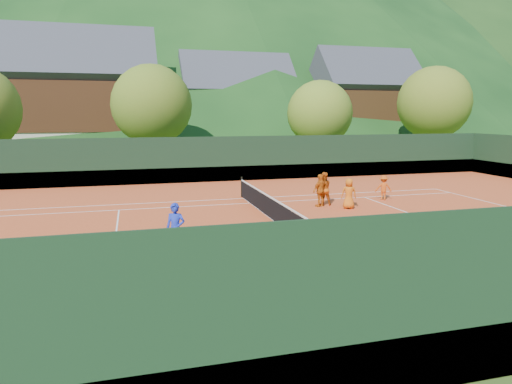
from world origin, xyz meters
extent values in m
plane|color=#2F4C17|center=(0.00, 0.00, 0.00)|extent=(400.00, 400.00, 0.00)
cube|color=#C54720|center=(0.00, 0.00, 0.01)|extent=(40.00, 24.00, 0.02)
cone|color=black|center=(90.00, 150.00, 47.50)|extent=(260.00, 260.00, 95.00)
imported|color=#1B2DAF|center=(-4.45, -3.58, 0.86)|extent=(0.72, 0.60, 1.69)
imported|color=#CD5912|center=(3.37, 2.70, 0.84)|extent=(0.84, 0.68, 1.64)
imported|color=#CE6112|center=(3.08, 2.39, 0.82)|extent=(1.02, 0.73, 1.60)
imported|color=orange|center=(4.20, 1.60, 0.75)|extent=(0.82, 0.66, 1.46)
imported|color=#D24E12|center=(6.97, 3.15, 0.67)|extent=(0.96, 0.76, 1.30)
sphere|color=yellow|center=(-3.14, -5.73, 0.05)|extent=(0.07, 0.07, 0.07)
sphere|color=yellow|center=(-0.49, -2.13, 0.05)|extent=(0.07, 0.07, 0.07)
sphere|color=yellow|center=(-0.12, -0.99, 0.05)|extent=(0.07, 0.07, 0.07)
sphere|color=yellow|center=(2.92, -5.22, 0.05)|extent=(0.07, 0.07, 0.07)
sphere|color=yellow|center=(-0.72, -8.02, 0.05)|extent=(0.07, 0.07, 0.07)
sphere|color=yellow|center=(-3.00, -6.92, 0.05)|extent=(0.07, 0.07, 0.07)
sphere|color=yellow|center=(1.70, -3.94, 0.05)|extent=(0.07, 0.07, 0.07)
sphere|color=yellow|center=(-4.70, -5.37, 0.05)|extent=(0.07, 0.07, 0.07)
sphere|color=yellow|center=(-0.58, -7.27, 0.05)|extent=(0.07, 0.07, 0.07)
sphere|color=yellow|center=(0.93, -3.83, 0.05)|extent=(0.07, 0.07, 0.07)
sphere|color=yellow|center=(-6.10, -9.33, 0.05)|extent=(0.07, 0.07, 0.07)
sphere|color=yellow|center=(-5.63, -2.43, 0.05)|extent=(0.07, 0.07, 0.07)
sphere|color=yellow|center=(-0.15, -5.85, 0.05)|extent=(0.07, 0.07, 0.07)
sphere|color=yellow|center=(-3.75, -6.06, 0.05)|extent=(0.07, 0.07, 0.07)
sphere|color=yellow|center=(3.37, -5.23, 0.05)|extent=(0.07, 0.07, 0.07)
sphere|color=yellow|center=(-2.04, -6.48, 0.05)|extent=(0.07, 0.07, 0.07)
sphere|color=yellow|center=(2.81, -4.45, 0.05)|extent=(0.07, 0.07, 0.07)
sphere|color=yellow|center=(-3.57, -3.29, 0.05)|extent=(0.07, 0.07, 0.07)
cube|color=white|center=(11.88, 0.00, 0.02)|extent=(0.06, 10.97, 0.00)
cube|color=white|center=(0.00, -5.49, 0.02)|extent=(23.77, 0.06, 0.00)
cube|color=white|center=(0.00, 5.49, 0.02)|extent=(23.77, 0.06, 0.00)
cube|color=silver|center=(0.00, -4.12, 0.02)|extent=(23.77, 0.06, 0.00)
cube|color=white|center=(0.00, 4.12, 0.02)|extent=(23.77, 0.06, 0.00)
cube|color=white|center=(-6.40, 0.00, 0.02)|extent=(0.06, 8.23, 0.00)
cube|color=white|center=(6.40, 0.00, 0.02)|extent=(0.06, 8.23, 0.00)
cube|color=white|center=(0.00, 0.00, 0.02)|extent=(12.80, 0.06, 0.00)
cube|color=white|center=(0.00, 0.00, 0.02)|extent=(0.06, 10.97, 0.00)
cube|color=black|center=(0.00, 0.00, 0.47)|extent=(0.03, 11.97, 0.90)
cube|color=white|center=(0.00, 0.00, 0.94)|extent=(0.05, 11.97, 0.06)
cylinder|color=black|center=(0.00, -5.99, 0.57)|extent=(0.10, 0.10, 1.10)
cylinder|color=black|center=(0.00, 5.99, 0.57)|extent=(0.10, 0.10, 1.10)
cube|color=black|center=(0.00, 12.00, 1.52)|extent=(40.00, 0.05, 3.00)
cube|color=#175322|center=(0.00, 12.00, 0.52)|extent=(40.40, 0.05, 1.00)
cube|color=black|center=(0.00, -12.00, 1.52)|extent=(40.00, 0.05, 3.00)
cube|color=#195724|center=(0.00, -12.00, 0.52)|extent=(40.40, 0.05, 1.00)
cylinder|color=black|center=(-7.68, -4.75, 0.30)|extent=(0.02, 0.02, 0.55)
cylinder|color=black|center=(-7.13, -4.75, 0.30)|extent=(0.02, 0.02, 0.55)
cylinder|color=black|center=(-7.68, -4.20, 0.30)|extent=(0.02, 0.02, 0.55)
cylinder|color=black|center=(-7.13, -4.20, 0.30)|extent=(0.02, 0.02, 0.55)
cube|color=black|center=(-7.40, -4.47, 0.57)|extent=(0.55, 0.55, 0.02)
cube|color=black|center=(-7.40, -4.75, 0.80)|extent=(0.55, 0.02, 0.45)
cube|color=black|center=(-7.40, -4.20, 0.80)|extent=(0.55, 0.02, 0.45)
cube|color=black|center=(-7.68, -4.47, 0.80)|extent=(0.02, 0.55, 0.45)
cube|color=black|center=(-7.13, -4.47, 0.80)|extent=(0.02, 0.55, 0.45)
sphere|color=#CCE526|center=(-7.61, -4.68, 0.99)|extent=(0.07, 0.07, 0.07)
sphere|color=#CCE526|center=(-7.61, -4.54, 0.99)|extent=(0.07, 0.07, 0.07)
sphere|color=#CCE526|center=(-7.61, -4.41, 0.99)|extent=(0.07, 0.07, 0.07)
sphere|color=#CCE526|center=(-7.61, -4.27, 0.99)|extent=(0.07, 0.07, 0.07)
sphere|color=#CCE526|center=(-7.47, -4.68, 0.99)|extent=(0.07, 0.07, 0.07)
sphere|color=#CCE526|center=(-7.47, -4.54, 0.99)|extent=(0.07, 0.07, 0.07)
sphere|color=#CCE526|center=(-7.47, -4.41, 0.99)|extent=(0.07, 0.07, 0.07)
sphere|color=#CCE526|center=(-7.47, -4.27, 0.99)|extent=(0.07, 0.07, 0.07)
sphere|color=#CCE526|center=(-7.33, -4.68, 0.99)|extent=(0.07, 0.07, 0.07)
sphere|color=#CCE526|center=(-7.33, -4.54, 0.99)|extent=(0.07, 0.07, 0.07)
sphere|color=#CCE526|center=(-7.33, -4.41, 0.99)|extent=(0.07, 0.07, 0.07)
sphere|color=#CCE526|center=(-7.33, -4.27, 0.99)|extent=(0.07, 0.07, 0.07)
sphere|color=#CCE526|center=(-7.20, -4.68, 0.99)|extent=(0.07, 0.07, 0.07)
sphere|color=#CCE526|center=(-7.20, -4.54, 0.99)|extent=(0.07, 0.07, 0.07)
sphere|color=#CCE526|center=(-7.20, -4.41, 0.99)|extent=(0.07, 0.07, 0.07)
sphere|color=#CCE526|center=(-7.20, -4.27, 0.99)|extent=(0.07, 0.07, 0.07)
cube|color=beige|center=(-10.00, 30.00, 1.44)|extent=(12.00, 9.00, 2.88)
cube|color=#371D0F|center=(-10.00, 30.00, 5.12)|extent=(12.24, 9.18, 4.48)
cube|color=#3F3F47|center=(-10.00, 30.00, 7.96)|extent=(13.80, 9.93, 9.93)
cube|color=beige|center=(6.00, 34.00, 1.26)|extent=(11.00, 8.00, 2.52)
cube|color=#3A1C0F|center=(6.00, 34.00, 4.48)|extent=(11.22, 8.16, 3.92)
cube|color=#404048|center=(6.00, 34.00, 7.04)|extent=(12.65, 8.82, 8.82)
cube|color=beige|center=(20.00, 30.00, 1.35)|extent=(10.00, 8.00, 2.70)
cube|color=#351E0E|center=(20.00, 30.00, 4.80)|extent=(10.20, 8.16, 4.20)
cube|color=#3E3E45|center=(20.00, 30.00, 7.50)|extent=(11.50, 8.82, 8.82)
cylinder|color=#41291A|center=(-4.00, 20.00, 1.44)|extent=(0.36, 0.36, 2.88)
sphere|color=#466C1D|center=(-4.00, 20.00, 5.20)|extent=(6.40, 6.40, 6.40)
cylinder|color=#3C2818|center=(10.00, 19.00, 1.26)|extent=(0.36, 0.36, 2.52)
sphere|color=#4F7820|center=(10.00, 19.00, 4.55)|extent=(5.60, 5.60, 5.60)
cylinder|color=#3C2518|center=(22.00, 20.00, 1.53)|extent=(0.36, 0.36, 3.06)
sphere|color=#50711E|center=(22.00, 20.00, 5.53)|extent=(6.80, 6.80, 6.80)
camera|label=1|loc=(-5.66, -17.86, 4.49)|focal=32.00mm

